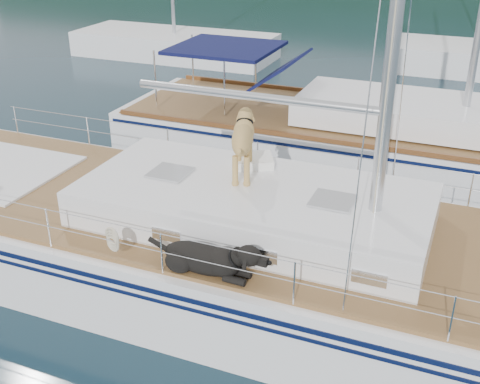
% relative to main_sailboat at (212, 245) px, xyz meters
% --- Properties ---
extents(ground, '(120.00, 120.00, 0.00)m').
position_rel_main_sailboat_xyz_m(ground, '(-0.10, 0.00, -0.68)').
color(ground, black).
rests_on(ground, ground).
extents(main_sailboat, '(12.00, 3.80, 14.01)m').
position_rel_main_sailboat_xyz_m(main_sailboat, '(0.00, 0.00, 0.00)').
color(main_sailboat, white).
rests_on(main_sailboat, ground).
extents(neighbor_sailboat, '(11.00, 3.50, 13.30)m').
position_rel_main_sailboat_xyz_m(neighbor_sailboat, '(1.08, 5.73, -0.05)').
color(neighbor_sailboat, white).
rests_on(neighbor_sailboat, ground).
extents(bg_boat_west, '(8.00, 3.00, 11.65)m').
position_rel_main_sailboat_xyz_m(bg_boat_west, '(-8.10, 14.00, -0.23)').
color(bg_boat_west, white).
rests_on(bg_boat_west, ground).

